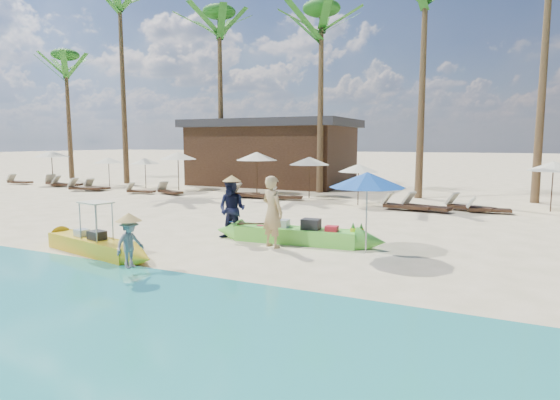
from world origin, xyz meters
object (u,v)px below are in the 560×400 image
at_px(green_canoe, 296,235).
at_px(tourist, 272,212).
at_px(blue_umbrella, 367,180).
at_px(yellow_canoe, 93,245).

bearing_deg(green_canoe, tourist, -121.20).
relative_size(green_canoe, blue_umbrella, 2.70).
xyz_separation_m(yellow_canoe, blue_umbrella, (6.35, 3.15, 1.68)).
distance_m(green_canoe, blue_umbrella, 2.70).
bearing_deg(tourist, blue_umbrella, -147.36).
height_order(green_canoe, tourist, tourist).
relative_size(green_canoe, tourist, 2.89).
bearing_deg(tourist, yellow_canoe, 56.12).
relative_size(yellow_canoe, tourist, 2.65).
xyz_separation_m(green_canoe, tourist, (-0.38, -0.75, 0.74)).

